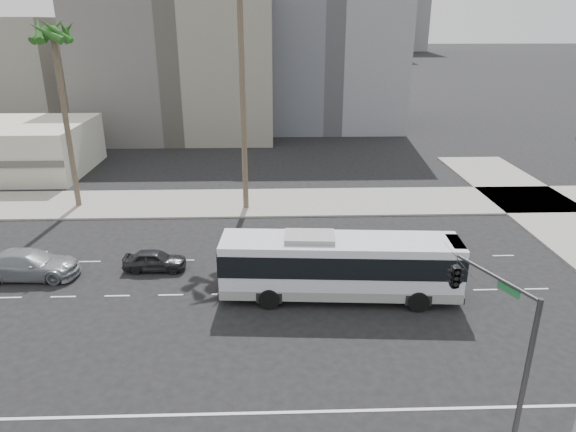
{
  "coord_description": "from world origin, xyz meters",
  "views": [
    {
      "loc": [
        -0.22,
        -25.61,
        14.45
      ],
      "look_at": [
        0.76,
        4.0,
        3.18
      ],
      "focal_mm": 31.93,
      "sensor_mm": 36.0,
      "label": 1
    }
  ],
  "objects_px": {
    "city_bus": "(340,265)",
    "car_a": "(155,260)",
    "traffic_signal": "(462,285)",
    "palm_mid": "(53,37)",
    "car_b": "(29,264)"
  },
  "relations": [
    {
      "from": "city_bus",
      "to": "palm_mid",
      "type": "relative_size",
      "value": 0.89
    },
    {
      "from": "car_a",
      "to": "palm_mid",
      "type": "xyz_separation_m",
      "value": [
        -8.8,
        11.88,
        12.71
      ]
    },
    {
      "from": "car_a",
      "to": "car_b",
      "type": "distance_m",
      "value": 7.35
    },
    {
      "from": "city_bus",
      "to": "traffic_signal",
      "type": "xyz_separation_m",
      "value": [
        3.15,
        -9.06,
        3.59
      ]
    },
    {
      "from": "car_b",
      "to": "car_a",
      "type": "bearing_deg",
      "value": -82.11
    },
    {
      "from": "car_a",
      "to": "traffic_signal",
      "type": "relative_size",
      "value": 0.57
    },
    {
      "from": "city_bus",
      "to": "palm_mid",
      "type": "distance_m",
      "value": 27.62
    },
    {
      "from": "car_a",
      "to": "palm_mid",
      "type": "relative_size",
      "value": 0.26
    },
    {
      "from": "city_bus",
      "to": "traffic_signal",
      "type": "relative_size",
      "value": 1.98
    },
    {
      "from": "city_bus",
      "to": "traffic_signal",
      "type": "distance_m",
      "value": 10.25
    },
    {
      "from": "car_a",
      "to": "car_b",
      "type": "bearing_deg",
      "value": 97.07
    },
    {
      "from": "city_bus",
      "to": "car_a",
      "type": "bearing_deg",
      "value": 165.3
    },
    {
      "from": "city_bus",
      "to": "car_a",
      "type": "distance_m",
      "value": 11.65
    },
    {
      "from": "car_b",
      "to": "traffic_signal",
      "type": "relative_size",
      "value": 0.87
    },
    {
      "from": "city_bus",
      "to": "car_b",
      "type": "height_order",
      "value": "city_bus"
    }
  ]
}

